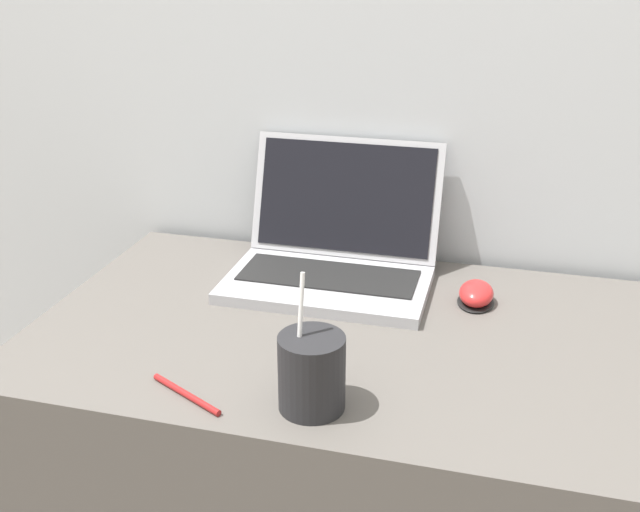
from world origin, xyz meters
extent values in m
cube|color=#ADADB2|center=(-0.07, 0.44, 0.77)|extent=(0.36, 0.22, 0.02)
cube|color=black|center=(-0.07, 0.46, 0.78)|extent=(0.32, 0.12, 0.00)
cube|color=#ADADB2|center=(-0.07, 0.59, 0.88)|extent=(0.36, 0.09, 0.22)
cube|color=black|center=(-0.07, 0.58, 0.89)|extent=(0.33, 0.07, 0.19)
cylinder|color=#232326|center=(0.00, 0.09, 0.81)|extent=(0.09, 0.09, 0.11)
cylinder|color=black|center=(0.00, 0.09, 0.86)|extent=(0.08, 0.08, 0.01)
cylinder|color=white|center=(-0.02, 0.09, 0.87)|extent=(0.01, 0.03, 0.15)
ellipsoid|color=black|center=(0.19, 0.45, 0.76)|extent=(0.06, 0.09, 0.01)
ellipsoid|color=red|center=(0.19, 0.45, 0.78)|extent=(0.06, 0.08, 0.04)
cylinder|color=#A51E1E|center=(-0.17, 0.06, 0.76)|extent=(0.12, 0.07, 0.01)
camera|label=1|loc=(0.23, -0.73, 1.34)|focal=42.00mm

